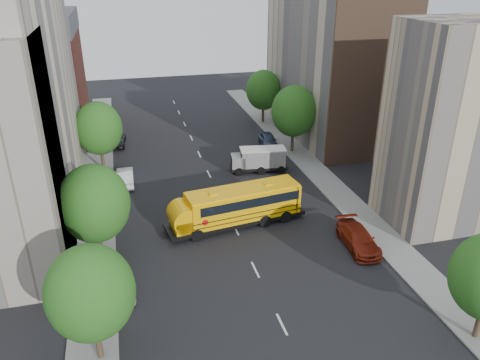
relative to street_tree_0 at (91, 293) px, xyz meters
name	(u,v)px	position (x,y,z in m)	size (l,w,h in m)	color
ground	(230,218)	(11.00, 14.00, -4.64)	(120.00, 120.00, 0.00)	black
sidewalk_left	(98,207)	(-0.50, 19.00, -4.58)	(3.00, 80.00, 0.12)	slate
sidewalk_right	(326,181)	(22.50, 19.00, -4.58)	(3.00, 80.00, 0.12)	slate
lane_markings	(209,174)	(11.00, 24.00, -4.64)	(0.15, 64.00, 0.01)	silver
building_left_cream	(2,105)	(-7.00, 20.00, 5.36)	(10.00, 26.00, 20.00)	beige
building_left_redbrick	(42,86)	(-7.00, 42.00, 1.86)	(10.00, 15.00, 13.00)	maroon
building_right_near	(455,127)	(29.00, 9.50, 3.86)	(10.00, 7.00, 17.00)	tan
building_right_far	(330,65)	(29.00, 34.00, 4.36)	(10.00, 22.00, 18.00)	#C0AC95
building_right_sidewall	(374,84)	(29.00, 23.00, 4.36)	(10.10, 0.30, 18.00)	brown
street_tree_0	(91,293)	(0.00, 0.00, 0.00)	(4.80, 4.80, 7.41)	#38281C
street_tree_1	(94,204)	(0.00, 10.00, 0.31)	(5.12, 5.12, 7.90)	#38281C
street_tree_2	(99,128)	(0.00, 28.00, 0.19)	(4.99, 4.99, 7.71)	#38281C
street_tree_4	(294,111)	(22.00, 28.00, 0.43)	(5.25, 5.25, 8.10)	#38281C
street_tree_5	(263,90)	(22.00, 40.00, 0.06)	(4.86, 4.86, 7.51)	#38281C
school_bus	(234,205)	(11.08, 12.79, -2.71)	(12.50, 4.45, 3.45)	black
safari_truck	(259,159)	(16.46, 23.52, -3.26)	(6.34, 3.07, 2.61)	black
parked_car_0	(122,286)	(1.40, 5.61, -3.98)	(1.56, 3.87, 1.32)	#B6B7BD
parked_car_1	(125,177)	(2.20, 23.79, -3.86)	(1.66, 4.76, 1.57)	silver
parked_car_2	(115,139)	(1.40, 35.84, -3.92)	(2.38, 5.17, 1.44)	black
parked_car_3	(358,238)	(19.80, 6.94, -3.86)	(2.20, 5.41, 1.57)	maroon
parked_car_4	(268,140)	(19.84, 30.67, -3.86)	(1.85, 4.60, 1.57)	#35415D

